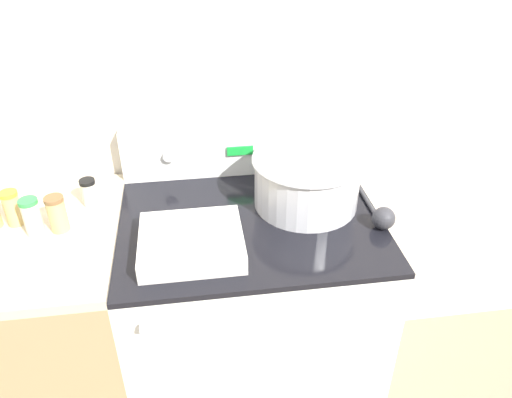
# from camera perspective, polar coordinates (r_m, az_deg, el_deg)

# --- Properties ---
(kitchen_wall) EXTENTS (8.00, 0.05, 2.50)m
(kitchen_wall) POSITION_cam_1_polar(r_m,az_deg,el_deg) (1.71, -2.34, 13.94)
(kitchen_wall) COLOR beige
(kitchen_wall) RESTS_ON ground_plane
(stove_range) EXTENTS (0.81, 0.67, 0.91)m
(stove_range) POSITION_cam_1_polar(r_m,az_deg,el_deg) (1.85, -0.56, -13.88)
(stove_range) COLOR white
(stove_range) RESTS_ON ground_plane
(control_panel) EXTENTS (0.81, 0.07, 0.19)m
(control_panel) POSITION_cam_1_polar(r_m,az_deg,el_deg) (1.75, -1.95, 5.73)
(control_panel) COLOR white
(control_panel) RESTS_ON stove_range
(side_counter) EXTENTS (0.49, 0.64, 0.93)m
(side_counter) POSITION_cam_1_polar(r_m,az_deg,el_deg) (1.90, -21.05, -14.90)
(side_counter) COLOR tan
(side_counter) RESTS_ON ground_plane
(mixing_bowl) EXTENTS (0.35, 0.35, 0.17)m
(mixing_bowl) POSITION_cam_1_polar(r_m,az_deg,el_deg) (1.58, 5.82, 2.34)
(mixing_bowl) COLOR silver
(mixing_bowl) RESTS_ON stove_range
(casserole_dish) EXTENTS (0.29, 0.26, 0.06)m
(casserole_dish) POSITION_cam_1_polar(r_m,az_deg,el_deg) (1.42, -7.40, -4.80)
(casserole_dish) COLOR silver
(casserole_dish) RESTS_ON stove_range
(ladle) EXTENTS (0.07, 0.27, 0.07)m
(ladle) POSITION_cam_1_polar(r_m,az_deg,el_deg) (1.55, 14.18, -1.95)
(ladle) COLOR #333338
(ladle) RESTS_ON stove_range
(spice_jar_black_cap) EXTENTS (0.05, 0.05, 0.09)m
(spice_jar_black_cap) POSITION_cam_1_polar(r_m,az_deg,el_deg) (1.66, -18.54, 0.75)
(spice_jar_black_cap) COLOR beige
(spice_jar_black_cap) RESTS_ON side_counter
(spice_jar_brown_cap) EXTENTS (0.06, 0.06, 0.11)m
(spice_jar_brown_cap) POSITION_cam_1_polar(r_m,az_deg,el_deg) (1.56, -21.77, -1.56)
(spice_jar_brown_cap) COLOR tan
(spice_jar_brown_cap) RESTS_ON side_counter
(spice_jar_green_cap) EXTENTS (0.05, 0.05, 0.11)m
(spice_jar_green_cap) POSITION_cam_1_polar(r_m,az_deg,el_deg) (1.58, -24.24, -1.82)
(spice_jar_green_cap) COLOR beige
(spice_jar_green_cap) RESTS_ON side_counter
(spice_jar_yellow_cap) EXTENTS (0.05, 0.05, 0.11)m
(spice_jar_yellow_cap) POSITION_cam_1_polar(r_m,az_deg,el_deg) (1.64, -26.08, -0.91)
(spice_jar_yellow_cap) COLOR tan
(spice_jar_yellow_cap) RESTS_ON side_counter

